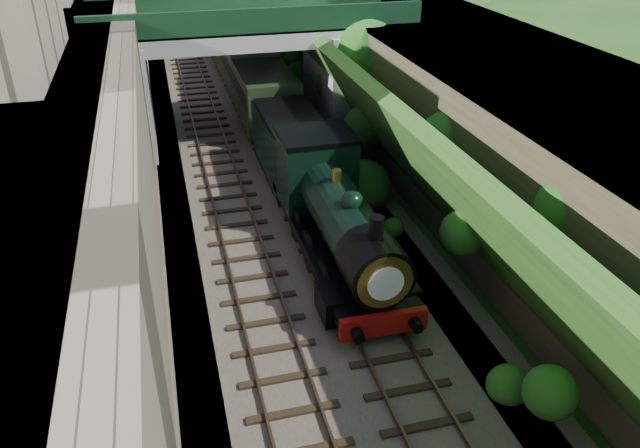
# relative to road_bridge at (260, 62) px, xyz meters

# --- Properties ---
(trackbed) EXTENTS (10.00, 90.00, 0.20)m
(trackbed) POSITION_rel_road_bridge_xyz_m (-0.94, -4.00, -3.98)
(trackbed) COLOR #473F38
(trackbed) RESTS_ON ground
(retaining_wall) EXTENTS (1.00, 90.00, 7.00)m
(retaining_wall) POSITION_rel_road_bridge_xyz_m (-6.44, -4.00, -0.58)
(retaining_wall) COLOR #756B56
(retaining_wall) RESTS_ON ground
(street_plateau_left) EXTENTS (6.00, 90.00, 7.00)m
(street_plateau_left) POSITION_rel_road_bridge_xyz_m (-9.94, -4.00, -0.58)
(street_plateau_left) COLOR #262628
(street_plateau_left) RESTS_ON ground
(street_plateau_right) EXTENTS (8.00, 90.00, 6.25)m
(street_plateau_right) POSITION_rel_road_bridge_xyz_m (8.56, -4.00, -0.95)
(street_plateau_right) COLOR #262628
(street_plateau_right) RESTS_ON ground
(embankment_slope) EXTENTS (4.63, 90.00, 6.50)m
(embankment_slope) POSITION_rel_road_bridge_xyz_m (3.98, -4.63, -1.44)
(embankment_slope) COLOR #1E4714
(embankment_slope) RESTS_ON ground
(track_left) EXTENTS (2.50, 90.00, 0.20)m
(track_left) POSITION_rel_road_bridge_xyz_m (-2.94, -4.00, -3.83)
(track_left) COLOR black
(track_left) RESTS_ON trackbed
(track_right) EXTENTS (2.50, 90.00, 0.20)m
(track_right) POSITION_rel_road_bridge_xyz_m (0.26, -4.00, -3.83)
(track_right) COLOR black
(track_right) RESTS_ON trackbed
(road_bridge) EXTENTS (16.00, 6.40, 7.25)m
(road_bridge) POSITION_rel_road_bridge_xyz_m (0.00, 0.00, 0.00)
(road_bridge) COLOR gray
(road_bridge) RESTS_ON ground
(tree) EXTENTS (3.60, 3.80, 6.60)m
(tree) POSITION_rel_road_bridge_xyz_m (4.97, -2.37, 0.57)
(tree) COLOR black
(tree) RESTS_ON ground
(locomotive) EXTENTS (3.10, 10.22, 3.83)m
(locomotive) POSITION_rel_road_bridge_xyz_m (0.26, -13.72, -2.18)
(locomotive) COLOR black
(locomotive) RESTS_ON trackbed
(tender) EXTENTS (2.70, 6.00, 3.05)m
(tender) POSITION_rel_road_bridge_xyz_m (0.26, -6.35, -2.46)
(tender) COLOR black
(tender) RESTS_ON trackbed
(coach_front) EXTENTS (2.90, 18.00, 3.70)m
(coach_front) POSITION_rel_road_bridge_xyz_m (0.26, 6.25, -2.03)
(coach_front) COLOR black
(coach_front) RESTS_ON trackbed
(coach_middle) EXTENTS (2.90, 18.00, 3.70)m
(coach_middle) POSITION_rel_road_bridge_xyz_m (0.26, 25.05, -2.03)
(coach_middle) COLOR black
(coach_middle) RESTS_ON trackbed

